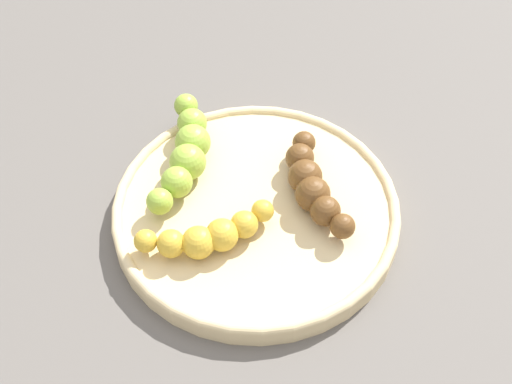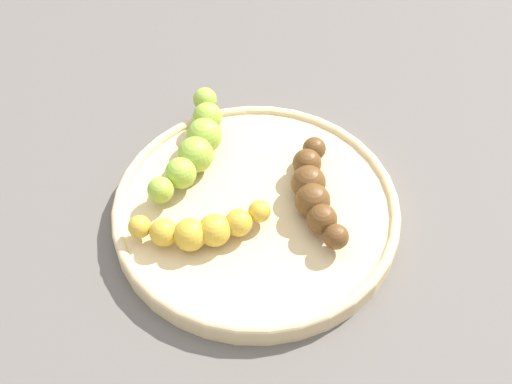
% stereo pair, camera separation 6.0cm
% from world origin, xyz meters
% --- Properties ---
extents(ground_plane, '(2.40, 2.40, 0.00)m').
position_xyz_m(ground_plane, '(0.00, 0.00, 0.00)').
color(ground_plane, '#56514C').
extents(fruit_bowl, '(0.27, 0.27, 0.02)m').
position_xyz_m(fruit_bowl, '(0.00, 0.00, 0.01)').
color(fruit_bowl, '#D1B784').
rests_on(fruit_bowl, ground_plane).
extents(banana_overripe, '(0.08, 0.11, 0.03)m').
position_xyz_m(banana_overripe, '(0.04, -0.03, 0.04)').
color(banana_overripe, '#593819').
rests_on(banana_overripe, fruit_bowl).
extents(banana_green, '(0.13, 0.10, 0.04)m').
position_xyz_m(banana_green, '(-0.01, 0.08, 0.04)').
color(banana_green, '#8CAD38').
rests_on(banana_green, fruit_bowl).
extents(banana_spotted, '(0.11, 0.07, 0.03)m').
position_xyz_m(banana_spotted, '(-0.06, -0.00, 0.03)').
color(banana_spotted, gold).
rests_on(banana_spotted, fruit_bowl).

